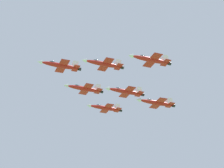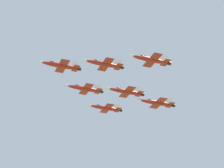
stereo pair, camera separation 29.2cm
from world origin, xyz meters
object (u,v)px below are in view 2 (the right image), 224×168
(jet_left_outer, at_px, (150,59))
(jet_trailing, at_px, (157,103))
(jet_right_wingman, at_px, (84,89))
(jet_left_wingman, at_px, (104,64))
(jet_right_outer, at_px, (105,108))
(jet_lead, at_px, (60,65))
(jet_slot_rear, at_px, (126,91))

(jet_left_outer, distance_m, jet_trailing, 27.70)
(jet_right_wingman, height_order, jet_left_outer, jet_right_wingman)
(jet_left_wingman, bearing_deg, jet_trailing, -156.42)
(jet_right_outer, bearing_deg, jet_lead, 41.10)
(jet_trailing, bearing_deg, jet_right_outer, -58.68)
(jet_lead, relative_size, jet_trailing, 1.01)
(jet_right_outer, height_order, jet_slot_rear, jet_right_outer)
(jet_left_outer, bearing_deg, jet_lead, -40.19)
(jet_right_outer, relative_size, jet_trailing, 0.97)
(jet_lead, height_order, jet_left_outer, jet_lead)
(jet_lead, bearing_deg, jet_right_outer, -138.93)
(jet_lead, distance_m, jet_left_wingman, 18.36)
(jet_left_wingman, bearing_deg, jet_right_outer, -110.86)
(jet_trailing, bearing_deg, jet_left_wingman, 23.89)
(jet_right_wingman, distance_m, jet_left_outer, 37.97)
(jet_left_wingman, xyz_separation_m, jet_left_outer, (13.89, -11.70, -1.60))
(jet_right_outer, distance_m, jet_trailing, 27.80)
(jet_lead, distance_m, jet_left_outer, 36.58)
(jet_left_wingman, distance_m, jet_slot_rear, 18.53)
(jet_lead, height_order, jet_right_wingman, jet_lead)
(jet_right_wingman, bearing_deg, jet_slot_rear, 139.71)
(jet_left_wingman, height_order, jet_slot_rear, jet_left_wingman)
(jet_right_outer, bearing_deg, jet_left_wingman, 69.32)
(jet_left_outer, relative_size, jet_slot_rear, 1.00)
(jet_left_wingman, xyz_separation_m, jet_right_wingman, (-0.10, 23.52, 0.63))
(jet_left_wingman, relative_size, jet_right_wingman, 0.97)
(jet_right_outer, bearing_deg, jet_slot_rear, 90.73)
(jet_right_wingman, xyz_separation_m, jet_slot_rear, (13.89, -11.70, -4.31))
(jet_left_wingman, distance_m, jet_left_outer, 18.23)
(jet_lead, xyz_separation_m, jet_trailing, (41.51, 0.18, -9.05))
(jet_right_outer, height_order, jet_trailing, jet_right_outer)
(jet_slot_rear, bearing_deg, jet_right_outer, -89.76)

